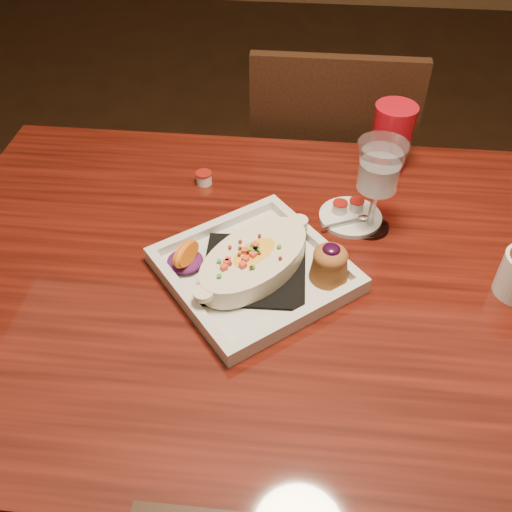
# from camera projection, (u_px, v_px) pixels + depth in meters

# --- Properties ---
(floor) EXTENTS (7.00, 7.00, 0.00)m
(floor) POSITION_uv_depth(u_px,v_px,m) (306.00, 475.00, 1.52)
(floor) COLOR black
(floor) RESTS_ON ground
(table) EXTENTS (1.50, 0.90, 0.75)m
(table) POSITION_uv_depth(u_px,v_px,m) (327.00, 314.00, 1.07)
(table) COLOR #61170D
(table) RESTS_ON floor
(chair_far) EXTENTS (0.42, 0.42, 0.93)m
(chair_far) POSITION_uv_depth(u_px,v_px,m) (325.00, 182.00, 1.63)
(chair_far) COLOR black
(chair_far) RESTS_ON floor
(plate) EXTENTS (0.40, 0.40, 0.08)m
(plate) POSITION_uv_depth(u_px,v_px,m) (260.00, 265.00, 0.99)
(plate) COLOR silver
(plate) RESTS_ON table
(goblet) EXTENTS (0.09, 0.09, 0.19)m
(goblet) POSITION_uv_depth(u_px,v_px,m) (379.00, 172.00, 1.02)
(goblet) COLOR silver
(goblet) RESTS_ON table
(saucer) EXTENTS (0.12, 0.12, 0.08)m
(saucer) POSITION_uv_depth(u_px,v_px,m) (349.00, 215.00, 1.12)
(saucer) COLOR silver
(saucer) RESTS_ON table
(creamer_loose) EXTENTS (0.03, 0.03, 0.03)m
(creamer_loose) POSITION_uv_depth(u_px,v_px,m) (204.00, 178.00, 1.20)
(creamer_loose) COLOR silver
(creamer_loose) RESTS_ON table
(red_tumbler) EXTENTS (0.09, 0.09, 0.15)m
(red_tumbler) POSITION_uv_depth(u_px,v_px,m) (391.00, 138.00, 1.21)
(red_tumbler) COLOR #AC0C19
(red_tumbler) RESTS_ON table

